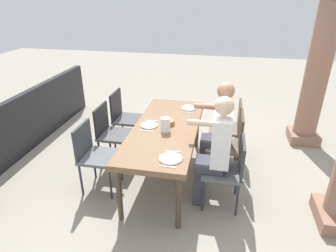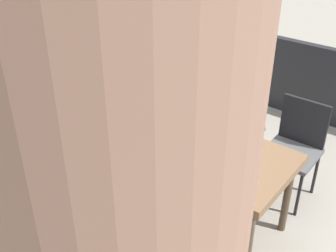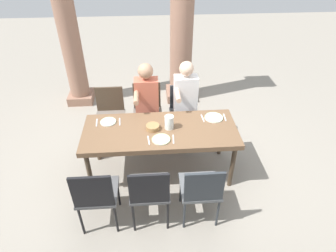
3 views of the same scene
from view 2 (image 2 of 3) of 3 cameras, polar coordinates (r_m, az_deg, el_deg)
The scene contains 21 objects.
ground_plane at distance 3.94m, azimuth 0.55°, elevation -10.40°, with size 16.00×16.00×0.00m, color gray.
dining_table at distance 3.53m, azimuth 0.60°, elevation -2.13°, with size 1.97×0.80×0.74m.
chair_west_south at distance 3.94m, azimuth 16.50°, elevation -2.23°, with size 0.44×0.44×0.90m.
chair_mid_north at distance 3.05m, azimuth -6.49°, elevation -12.14°, with size 0.44×0.44×0.91m.
chair_mid_south at distance 4.13m, azimuth 9.23°, elevation 0.38°, with size 0.44×0.44×0.89m.
chair_east_north at distance 3.40m, azimuth -13.46°, elevation -8.25°, with size 0.44×0.44×0.85m.
chair_east_south at distance 4.39m, azimuth 2.78°, elevation 2.49°, with size 0.44×0.44×0.87m.
diner_woman_green at distance 3.36m, azimuth -11.59°, elevation -3.93°, with size 0.35×0.49×1.34m.
diner_man_white at distance 3.02m, azimuth -4.38°, elevation -7.87°, with size 0.34×0.50×1.33m.
patio_railing at distance 5.42m, azimuth 15.36°, elevation 6.42°, with size 4.37×0.10×0.90m, color black.
plate_0 at distance 3.05m, azimuth 8.52°, elevation -6.82°, with size 0.21×0.21×0.02m.
fork_0 at distance 3.01m, azimuth 11.00°, elevation -7.92°, with size 0.02×0.17×0.01m, color silver.
spoon_0 at distance 3.11m, azimuth 6.12°, elevation -5.91°, with size 0.02×0.17×0.01m, color silver.
plate_1 at distance 3.64m, azimuth 2.66°, elevation 0.31°, with size 0.23×0.23×0.02m.
fork_1 at distance 3.57m, azimuth 4.62°, elevation -0.52°, with size 0.02×0.17×0.01m, color silver.
spoon_1 at distance 3.72m, azimuth 0.76°, elevation 0.95°, with size 0.02×0.17×0.01m, color silver.
plate_2 at distance 3.79m, azimuth -10.12°, elevation 1.18°, with size 0.25×0.25×0.02m.
fork_2 at distance 3.70m, azimuth -8.51°, elevation 0.40°, with size 0.02×0.17×0.01m, color silver.
spoon_2 at distance 3.90m, azimuth -11.64°, elevation 1.76°, with size 0.02×0.17×0.01m, color silver.
water_pitcher at distance 3.50m, azimuth -1.10°, elevation 0.34°, with size 0.12×0.12×0.18m.
bread_basket at distance 3.42m, azimuth 1.75°, elevation -1.41°, with size 0.17×0.17×0.06m, color #9E7547.
Camera 2 is at (-1.77, 2.37, 2.60)m, focal length 46.20 mm.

